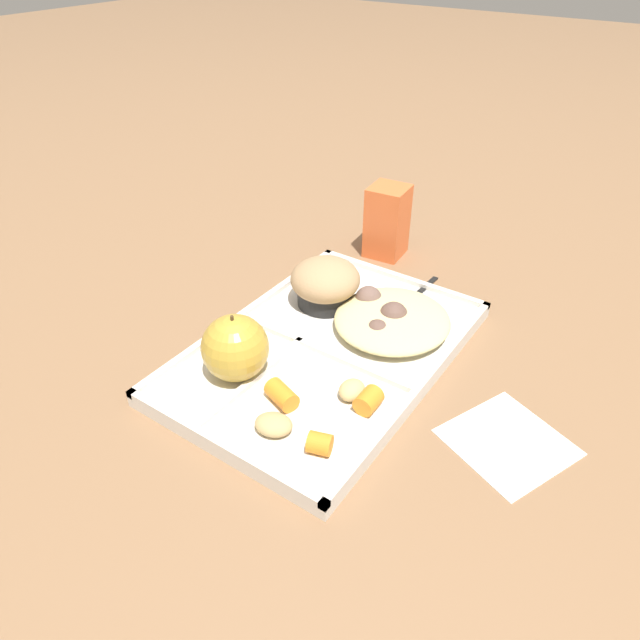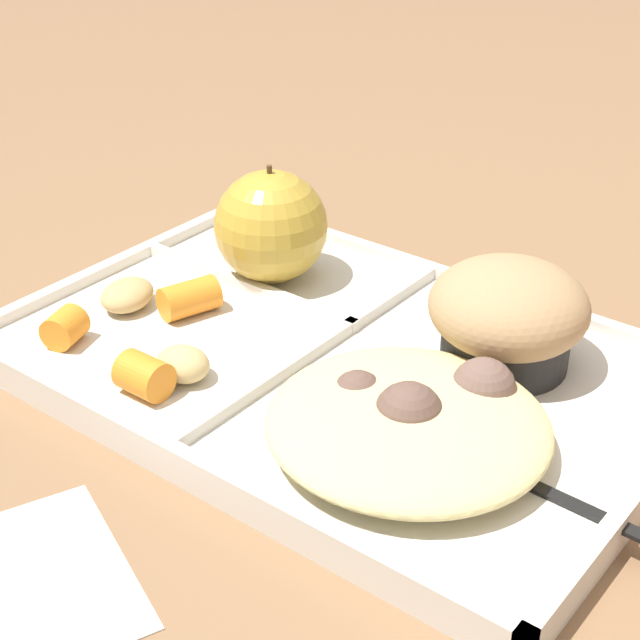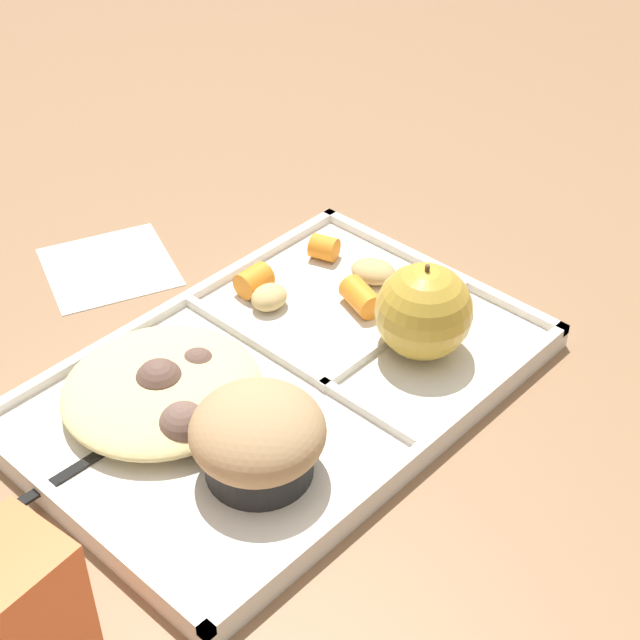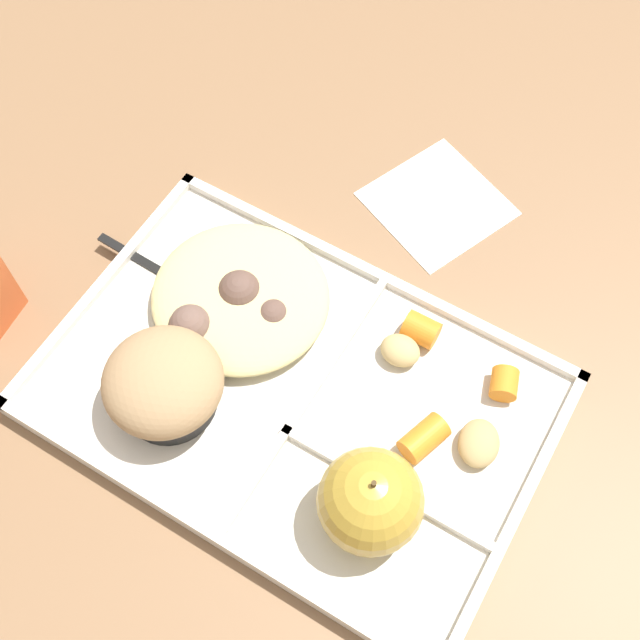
# 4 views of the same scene
# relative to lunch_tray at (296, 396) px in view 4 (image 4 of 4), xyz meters

# --- Properties ---
(ground) EXTENTS (6.00, 6.00, 0.00)m
(ground) POSITION_rel_lunch_tray_xyz_m (0.00, -0.00, -0.01)
(ground) COLOR #846042
(lunch_tray) EXTENTS (0.39, 0.26, 0.02)m
(lunch_tray) POSITION_rel_lunch_tray_xyz_m (0.00, 0.00, 0.00)
(lunch_tray) COLOR silver
(lunch_tray) RESTS_ON ground
(green_apple) EXTENTS (0.08, 0.08, 0.08)m
(green_apple) POSITION_rel_lunch_tray_xyz_m (-0.10, 0.06, 0.04)
(green_apple) COLOR #B79333
(green_apple) RESTS_ON lunch_tray
(bran_muffin) EXTENTS (0.09, 0.09, 0.06)m
(bran_muffin) POSITION_rel_lunch_tray_xyz_m (0.08, 0.06, 0.04)
(bran_muffin) COLOR black
(bran_muffin) RESTS_ON lunch_tray
(carrot_slice_back) EXTENTS (0.03, 0.03, 0.02)m
(carrot_slice_back) POSITION_rel_lunch_tray_xyz_m (-0.14, -0.09, 0.02)
(carrot_slice_back) COLOR orange
(carrot_slice_back) RESTS_ON lunch_tray
(carrot_slice_large) EXTENTS (0.03, 0.04, 0.02)m
(carrot_slice_large) POSITION_rel_lunch_tray_xyz_m (-0.11, -0.01, 0.02)
(carrot_slice_large) COLOR orange
(carrot_slice_large) RESTS_ON lunch_tray
(carrot_slice_edge) EXTENTS (0.03, 0.02, 0.02)m
(carrot_slice_edge) POSITION_rel_lunch_tray_xyz_m (-0.06, -0.10, 0.02)
(carrot_slice_edge) COLOR orange
(carrot_slice_edge) RESTS_ON lunch_tray
(potato_chunk_large) EXTENTS (0.04, 0.05, 0.02)m
(potato_chunk_large) POSITION_rel_lunch_tray_xyz_m (-0.14, -0.03, 0.02)
(potato_chunk_large) COLOR tan
(potato_chunk_large) RESTS_ON lunch_tray
(potato_chunk_small) EXTENTS (0.03, 0.03, 0.02)m
(potato_chunk_small) POSITION_rel_lunch_tray_xyz_m (-0.06, -0.07, 0.02)
(potato_chunk_small) COLOR tan
(potato_chunk_small) RESTS_ON lunch_tray
(egg_noodle_pile) EXTENTS (0.15, 0.15, 0.03)m
(egg_noodle_pile) POSITION_rel_lunch_tray_xyz_m (0.08, -0.05, 0.02)
(egg_noodle_pile) COLOR #D6C684
(egg_noodle_pile) RESTS_ON lunch_tray
(meatball_front) EXTENTS (0.03, 0.03, 0.03)m
(meatball_front) POSITION_rel_lunch_tray_xyz_m (0.05, -0.04, 0.02)
(meatball_front) COLOR brown
(meatball_front) RESTS_ON lunch_tray
(meatball_center) EXTENTS (0.04, 0.04, 0.04)m
(meatball_center) POSITION_rel_lunch_tray_xyz_m (0.10, -0.00, 0.02)
(meatball_center) COLOR brown
(meatball_center) RESTS_ON lunch_tray
(meatball_side) EXTENTS (0.04, 0.04, 0.04)m
(meatball_side) POSITION_rel_lunch_tray_xyz_m (0.08, -0.05, 0.02)
(meatball_side) COLOR brown
(meatball_side) RESTS_ON lunch_tray
(plastic_fork) EXTENTS (0.15, 0.02, 0.00)m
(plastic_fork) POSITION_rel_lunch_tray_xyz_m (0.14, -0.04, 0.01)
(plastic_fork) COLOR black
(plastic_fork) RESTS_ON lunch_tray
(paper_napkin) EXTENTS (0.14, 0.14, 0.00)m
(paper_napkin) POSITION_rel_lunch_tray_xyz_m (-0.01, -0.23, -0.01)
(paper_napkin) COLOR white
(paper_napkin) RESTS_ON ground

